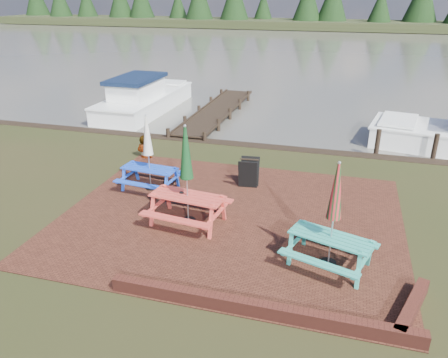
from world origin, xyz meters
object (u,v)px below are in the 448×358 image
picnic_table_blue (149,164)px  chalkboard (249,173)px  picnic_table_teal (332,232)px  jetty (216,111)px  boat_jetty (144,100)px  picnic_table_red (187,191)px  person (143,136)px

picnic_table_blue → chalkboard: (2.88, 0.98, -0.34)m
picnic_table_teal → chalkboard: 4.53m
jetty → boat_jetty: 3.94m
picnic_table_red → chalkboard: bearing=75.9°
picnic_table_red → picnic_table_blue: 2.53m
picnic_table_teal → chalkboard: size_ratio=2.65×
picnic_table_red → person: bearing=134.3°
jetty → boat_jetty: size_ratio=1.25×
picnic_table_red → chalkboard: size_ratio=2.86×
chalkboard → jetty: size_ratio=0.10×
boat_jetty → jetty: bearing=0.3°
picnic_table_red → person: picnic_table_red is taller
picnic_table_teal → person: 8.60m
chalkboard → jetty: bearing=107.5°
picnic_table_blue → picnic_table_teal: bearing=-20.1°
picnic_table_blue → jetty: size_ratio=0.26×
chalkboard → picnic_table_blue: bearing=-167.1°
person → boat_jetty: bearing=-55.8°
boat_jetty → picnic_table_teal: bearing=-48.8°
chalkboard → boat_jetty: 11.10m
picnic_table_red → boat_jetty: bearing=127.2°
picnic_table_blue → jetty: (-0.65, 9.17, -0.71)m
chalkboard → person: size_ratio=0.55×
boat_jetty → person: boat_jetty is taller
picnic_table_blue → boat_jetty: bearing=122.1°
chalkboard → jetty: chalkboard is taller
jetty → boat_jetty: bearing=179.5°
picnic_table_blue → person: size_ratio=1.39×
jetty → chalkboard: bearing=-66.7°
picnic_table_teal → chalkboard: bearing=144.1°
picnic_table_teal → jetty: bearing=135.6°
chalkboard → picnic_table_teal: bearing=-59.7°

